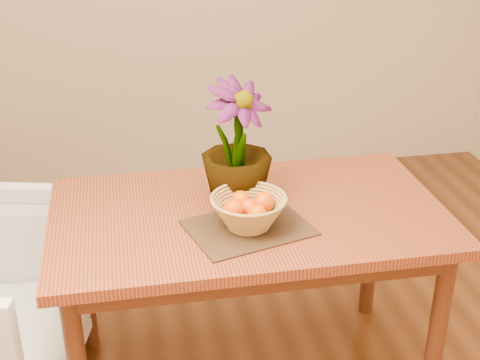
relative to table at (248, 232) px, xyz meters
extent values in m
cube|color=brown|center=(0.00, 0.00, 0.07)|extent=(1.40, 0.80, 0.04)
cube|color=#462110|center=(0.00, 0.00, 0.01)|extent=(1.28, 0.68, 0.08)
cylinder|color=#462110|center=(0.62, -0.32, -0.31)|extent=(0.06, 0.06, 0.71)
cylinder|color=#462110|center=(-0.62, 0.32, -0.31)|extent=(0.06, 0.06, 0.71)
cylinder|color=#462110|center=(0.62, 0.32, -0.31)|extent=(0.06, 0.06, 0.71)
cube|color=#392514|center=(-0.02, -0.12, 0.09)|extent=(0.46, 0.39, 0.01)
cylinder|color=tan|center=(-0.02, -0.12, 0.10)|extent=(0.13, 0.13, 0.01)
sphere|color=#E14303|center=(-0.02, -0.12, 0.17)|extent=(0.06, 0.06, 0.06)
sphere|color=#E14303|center=(0.03, -0.11, 0.17)|extent=(0.07, 0.07, 0.07)
sphere|color=#E14303|center=(-0.04, -0.07, 0.17)|extent=(0.06, 0.06, 0.06)
sphere|color=#E14303|center=(-0.08, -0.14, 0.17)|extent=(0.07, 0.07, 0.07)
sphere|color=#E14303|center=(-0.01, -0.18, 0.17)|extent=(0.06, 0.06, 0.06)
imported|color=#134413|center=(-0.03, 0.08, 0.31)|extent=(0.35, 0.35, 0.45)
camera|label=1|loc=(-0.42, -2.05, 1.21)|focal=50.00mm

